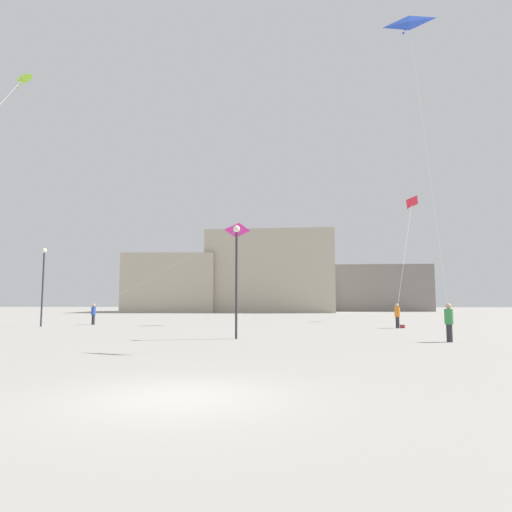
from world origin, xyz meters
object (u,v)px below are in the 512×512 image
(building_right_hall, at_px, (362,289))
(kite_cobalt_delta, at_px, (410,27))
(lamppost_east, at_px, (236,264))
(handbag_beside_flyer, at_px, (402,326))
(kite_lime_diamond, at_px, (22,81))
(person_in_green, at_px, (449,321))
(kite_magenta_delta, at_px, (235,232))
(building_left_hall, at_px, (175,284))
(lamppost_west, at_px, (43,275))
(kite_crimson_delta, at_px, (411,203))
(person_in_orange, at_px, (397,315))
(person_in_blue, at_px, (93,313))
(building_centre_hall, at_px, (271,273))

(building_right_hall, bearing_deg, kite_cobalt_delta, -97.25)
(kite_cobalt_delta, relative_size, lamppost_east, 2.30)
(handbag_beside_flyer, bearing_deg, kite_lime_diamond, -160.04)
(person_in_green, bearing_deg, building_right_hall, 151.07)
(kite_magenta_delta, xyz_separation_m, handbag_beside_flyer, (12.41, -3.59, -7.50))
(building_left_hall, bearing_deg, kite_cobalt_delta, -67.35)
(building_left_hall, bearing_deg, building_right_hall, 15.61)
(building_left_hall, distance_m, lamppost_west, 50.07)
(kite_crimson_delta, xyz_separation_m, lamppost_east, (-14.86, -22.07, -7.78))
(person_in_orange, distance_m, person_in_blue, 23.86)
(person_in_blue, distance_m, lamppost_west, 5.05)
(building_right_hall, bearing_deg, kite_magenta_delta, -108.78)
(building_left_hall, height_order, building_right_hall, building_left_hall)
(kite_magenta_delta, relative_size, building_centre_hall, 0.56)
(kite_crimson_delta, xyz_separation_m, building_left_hall, (-33.38, 38.04, -6.50))
(person_in_green, height_order, kite_lime_diamond, kite_lime_diamond)
(building_left_hall, distance_m, building_right_hall, 37.38)
(kite_crimson_delta, relative_size, building_left_hall, 0.71)
(person_in_orange, xyz_separation_m, lamppost_east, (-10.32, -9.97, 2.85))
(person_in_blue, height_order, building_right_hall, building_right_hall)
(building_right_hall, distance_m, handbag_beside_flyer, 60.64)
(person_in_orange, distance_m, kite_cobalt_delta, 18.95)
(building_centre_hall, relative_size, lamppost_east, 3.90)
(person_in_blue, xyz_separation_m, building_left_hall, (-5.21, 46.88, 4.14))
(building_right_hall, height_order, handbag_beside_flyer, building_right_hall)
(kite_cobalt_delta, bearing_deg, person_in_orange, 80.65)
(person_in_blue, height_order, lamppost_east, lamppost_east)
(kite_lime_diamond, height_order, kite_magenta_delta, kite_lime_diamond)
(lamppost_east, bearing_deg, kite_lime_diamond, 173.54)
(building_left_hall, distance_m, handbag_beside_flyer, 58.15)
(kite_cobalt_delta, relative_size, kite_magenta_delta, 1.05)
(person_in_blue, relative_size, lamppost_east, 0.29)
(person_in_orange, height_order, kite_crimson_delta, kite_crimson_delta)
(kite_cobalt_delta, height_order, lamppost_west, kite_cobalt_delta)
(building_left_hall, bearing_deg, person_in_orange, -60.09)
(person_in_green, relative_size, kite_magenta_delta, 0.14)
(kite_crimson_delta, xyz_separation_m, building_right_hall, (2.62, 48.10, -7.04))
(kite_crimson_delta, bearing_deg, handbag_beside_flyer, -109.21)
(kite_magenta_delta, bearing_deg, kite_cobalt_delta, -60.45)
(kite_cobalt_delta, height_order, building_right_hall, kite_cobalt_delta)
(lamppost_east, bearing_deg, building_centre_hall, 90.50)
(building_right_hall, bearing_deg, building_left_hall, -164.39)
(handbag_beside_flyer, bearing_deg, person_in_green, -92.93)
(kite_lime_diamond, xyz_separation_m, building_right_hall, (30.47, 68.70, -10.31))
(lamppost_east, xyz_separation_m, handbag_beside_flyer, (10.67, 10.07, -3.68))
(person_in_orange, bearing_deg, person_in_blue, 107.90)
(kite_crimson_delta, distance_m, kite_magenta_delta, 19.02)
(kite_magenta_delta, xyz_separation_m, building_centre_hall, (1.21, 45.94, -0.46))
(person_in_orange, xyz_separation_m, handbag_beside_flyer, (0.35, 0.10, -0.83))
(kite_crimson_delta, xyz_separation_m, building_centre_hall, (-15.38, 37.53, -4.42))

